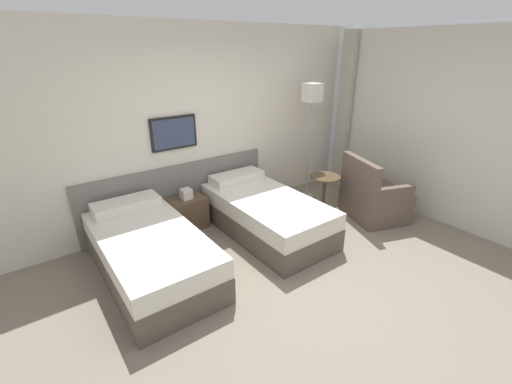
# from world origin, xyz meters

# --- Properties ---
(ground_plane) EXTENTS (16.00, 16.00, 0.00)m
(ground_plane) POSITION_xyz_m (0.00, 0.00, 0.00)
(ground_plane) COLOR slate
(wall_headboard) EXTENTS (10.00, 0.10, 2.70)m
(wall_headboard) POSITION_xyz_m (-0.03, 2.14, 1.30)
(wall_headboard) COLOR beige
(wall_headboard) RESTS_ON ground_plane
(wall_window) EXTENTS (0.21, 4.62, 2.70)m
(wall_window) POSITION_xyz_m (2.60, -0.08, 1.34)
(wall_window) COLOR white
(wall_window) RESTS_ON ground_plane
(bed_near_door) EXTENTS (0.98, 1.92, 0.66)m
(bed_near_door) POSITION_xyz_m (-1.33, 1.14, 0.27)
(bed_near_door) COLOR brown
(bed_near_door) RESTS_ON ground_plane
(bed_near_window) EXTENTS (0.98, 1.92, 0.66)m
(bed_near_window) POSITION_xyz_m (0.29, 1.14, 0.27)
(bed_near_window) COLOR brown
(bed_near_window) RESTS_ON ground_plane
(nightstand) EXTENTS (0.51, 0.34, 0.59)m
(nightstand) POSITION_xyz_m (-0.52, 1.87, 0.24)
(nightstand) COLOR brown
(nightstand) RESTS_ON ground_plane
(floor_lamp) EXTENTS (0.24, 0.24, 1.87)m
(floor_lamp) POSITION_xyz_m (1.61, 1.69, 1.59)
(floor_lamp) COLOR #9E9993
(floor_lamp) RESTS_ON ground_plane
(side_table) EXTENTS (0.46, 0.46, 0.61)m
(side_table) POSITION_xyz_m (1.37, 1.07, 0.42)
(side_table) COLOR brown
(side_table) RESTS_ON ground_plane
(armchair) EXTENTS (0.97, 1.05, 0.93)m
(armchair) POSITION_xyz_m (1.87, 0.55, 0.30)
(armchair) COLOR brown
(armchair) RESTS_ON ground_plane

